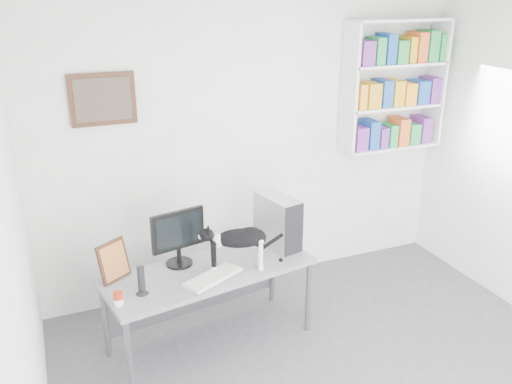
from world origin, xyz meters
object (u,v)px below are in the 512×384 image
keyboard (213,277)px  soup_can (118,299)px  monitor (178,238)px  cat (239,249)px  desk (211,306)px  pc_tower (278,221)px  speaker (141,280)px  bookshelf (394,86)px  leaning_print (113,260)px

keyboard → soup_can: bearing=160.7°
monitor → soup_can: (-0.54, -0.41, -0.18)m
monitor → cat: monitor is taller
desk → pc_tower: (0.66, 0.18, 0.56)m
desk → monitor: bearing=130.6°
speaker → soup_can: size_ratio=2.28×
cat → desk: bearing=171.1°
speaker → bookshelf: bearing=28.1°
keyboard → leaning_print: (-0.68, 0.29, 0.14)m
monitor → speaker: monitor is taller
pc_tower → leaning_print: size_ratio=1.40×
bookshelf → desk: (-2.12, -0.72, -1.51)m
soup_can → pc_tower: bearing=17.0°
bookshelf → leaning_print: 3.06m
speaker → keyboard: bearing=10.0°
keyboard → soup_can: (-0.71, -0.08, 0.03)m
leaning_print → soup_can: leaning_print is taller
monitor → leaning_print: bearing=172.6°
desk → soup_can: 0.87m
monitor → cat: 0.48m
pc_tower → leaning_print: pc_tower is taller
bookshelf → monitor: size_ratio=2.66×
soup_can → cat: size_ratio=0.17×
bookshelf → keyboard: bookshelf is taller
desk → leaning_print: leaning_print is taller
bookshelf → speaker: (-2.68, -0.88, -1.06)m
pc_tower → cat: pc_tower is taller
cat → pc_tower: bearing=46.5°
bookshelf → speaker: bookshelf is taller
desk → leaning_print: bearing=160.3°
leaning_print → keyboard: bearing=-55.4°
speaker → soup_can: speaker is taller
leaning_print → soup_can: (-0.03, -0.37, -0.11)m
pc_tower → leaning_print: bearing=169.8°
desk → pc_tower: size_ratio=3.74×
bookshelf → keyboard: (-2.15, -0.88, -1.15)m
bookshelf → leaning_print: (-2.82, -0.59, -1.01)m
monitor → pc_tower: (0.86, 0.02, -0.01)m
cat → leaning_print: bearing=-178.7°
monitor → pc_tower: size_ratio=1.07×
keyboard → cat: bearing=-10.2°
soup_can → desk: bearing=18.4°
speaker → leaning_print: (-0.15, 0.29, 0.05)m
desk → cat: size_ratio=2.81×
speaker → soup_can: 0.21m
pc_tower → bookshelf: bearing=7.7°
monitor → keyboard: 0.43m
monitor → keyboard: bearing=-73.7°
monitor → leaning_print: size_ratio=1.49×
keyboard → monitor: bearing=91.6°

